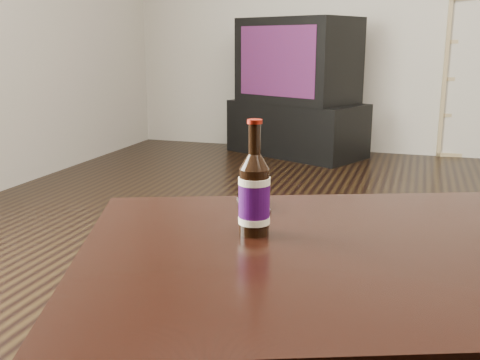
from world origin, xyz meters
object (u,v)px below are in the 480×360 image
(tv_stand, at_px, (297,128))
(beer_bottle, at_px, (254,195))
(coffee_table, at_px, (417,277))
(tv, at_px, (298,60))
(phone, at_px, (253,202))

(tv_stand, height_order, beer_bottle, beer_bottle)
(coffee_table, relative_size, beer_bottle, 6.33)
(tv, bearing_deg, beer_bottle, -54.46)
(tv_stand, relative_size, beer_bottle, 4.40)
(beer_bottle, xyz_separation_m, phone, (-0.06, 0.19, -0.07))
(beer_bottle, bearing_deg, tv_stand, 100.61)
(tv_stand, xyz_separation_m, tv, (-0.00, -0.00, 0.52))
(tv, relative_size, beer_bottle, 4.21)
(tv, height_order, phone, tv)
(coffee_table, xyz_separation_m, phone, (-0.38, 0.16, 0.07))
(tv, height_order, coffee_table, tv)
(coffee_table, xyz_separation_m, beer_bottle, (-0.32, -0.03, 0.15))
(coffee_table, bearing_deg, tv_stand, 106.13)
(coffee_table, distance_m, phone, 0.42)
(coffee_table, bearing_deg, phone, 157.35)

